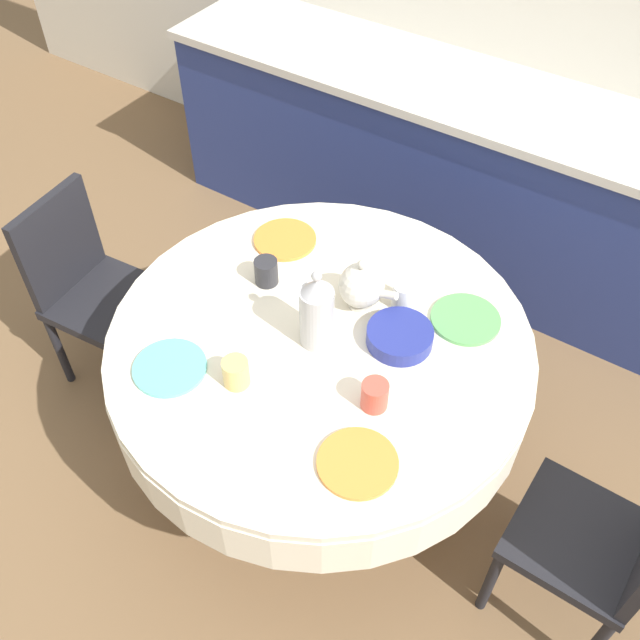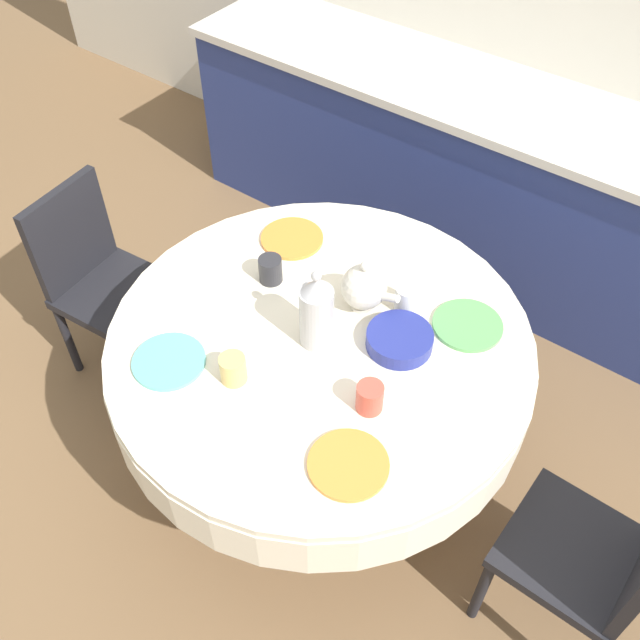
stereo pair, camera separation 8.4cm
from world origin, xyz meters
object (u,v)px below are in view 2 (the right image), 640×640
object	(u,v)px
chair_left	(602,557)
coffee_carafe	(315,311)
teapot	(364,287)
chair_right	(100,276)

from	to	relation	value
chair_left	coffee_carafe	world-z (taller)	coffee_carafe
teapot	coffee_carafe	bearing A→B (deg)	-100.26
chair_left	coffee_carafe	size ratio (longest dim) A/B	2.81
coffee_carafe	teapot	bearing A→B (deg)	79.74
chair_left	chair_right	xyz separation A→B (m)	(-2.10, -0.07, 0.00)
coffee_carafe	teapot	size ratio (longest dim) A/B	1.42
chair_right	coffee_carafe	world-z (taller)	coffee_carafe
chair_left	teapot	size ratio (longest dim) A/B	4.01
chair_left	chair_right	distance (m)	2.10
chair_left	teapot	xyz separation A→B (m)	(-1.02, 0.22, 0.34)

